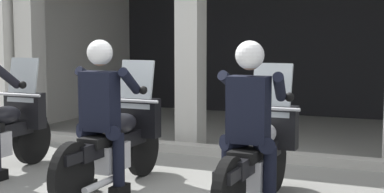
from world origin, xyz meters
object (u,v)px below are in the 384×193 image
(motorcycle_center_left, at_px, (117,142))
(police_officer_center_left, at_px, (102,104))
(police_officer_center_right, at_px, (250,113))
(motorcycle_far_left, at_px, (0,132))
(motorcycle_center_right, at_px, (258,154))

(motorcycle_center_left, relative_size, police_officer_center_left, 1.29)
(motorcycle_center_left, xyz_separation_m, police_officer_center_right, (1.57, -0.31, 0.44))
(motorcycle_center_left, relative_size, police_officer_center_right, 1.29)
(motorcycle_far_left, height_order, police_officer_center_left, police_officer_center_left)
(motorcycle_center_left, xyz_separation_m, motorcycle_center_right, (1.57, -0.02, 0.00))
(motorcycle_center_left, xyz_separation_m, police_officer_center_left, (-0.00, -0.28, 0.44))
(motorcycle_center_right, bearing_deg, motorcycle_center_left, 166.70)
(motorcycle_far_left, distance_m, motorcycle_center_left, 1.57)
(police_officer_center_left, relative_size, motorcycle_center_right, 0.78)
(motorcycle_center_left, height_order, police_officer_center_right, police_officer_center_right)
(police_officer_center_left, xyz_separation_m, police_officer_center_right, (1.57, -0.02, 0.00))
(motorcycle_far_left, bearing_deg, motorcycle_center_right, -8.43)
(motorcycle_far_left, height_order, motorcycle_center_left, same)
(motorcycle_center_left, bearing_deg, motorcycle_far_left, 174.42)
(motorcycle_center_left, height_order, police_officer_center_left, police_officer_center_left)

